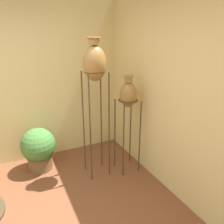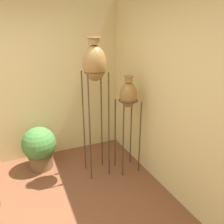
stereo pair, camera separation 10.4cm
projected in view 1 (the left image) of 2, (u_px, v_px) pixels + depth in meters
The scene contains 4 objects.
wall_right at pixel (200, 102), 2.37m from camera, with size 0.06×8.06×2.70m.
vase_stand_tall at pixel (95, 66), 2.92m from camera, with size 0.32×0.32×2.02m.
vase_stand_medium at pixel (128, 97), 3.16m from camera, with size 0.30×0.30×1.51m.
potted_plant at pixel (39, 148), 3.42m from camera, with size 0.53×0.53×0.70m.
Camera 1 is at (0.21, -1.62, 2.03)m, focal length 35.00 mm.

